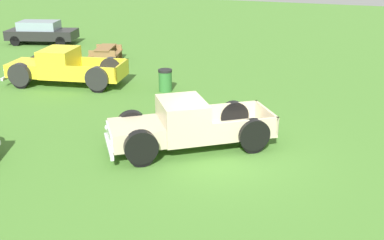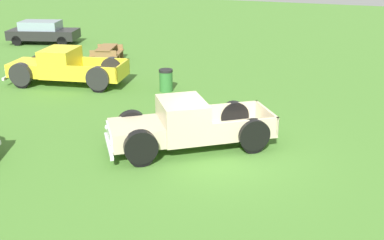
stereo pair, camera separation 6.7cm
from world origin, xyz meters
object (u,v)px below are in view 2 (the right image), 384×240
object	(u,v)px
picnic_table	(107,52)
trash_can	(166,80)
pickup_truck_behind_left	(60,67)
pickup_truck_foreground	(180,126)
sedan_distant_a	(43,32)

from	to	relation	value
picnic_table	trash_can	bearing A→B (deg)	-126.73
pickup_truck_behind_left	picnic_table	bearing A→B (deg)	4.21
trash_can	picnic_table	bearing A→B (deg)	53.27
pickup_truck_behind_left	picnic_table	xyz separation A→B (m)	(4.56, 0.34, -0.27)
pickup_truck_behind_left	trash_can	size ratio (longest dim) A/B	5.81
pickup_truck_foreground	trash_can	xyz separation A→B (m)	(5.30, 2.84, -0.26)
pickup_truck_foreground	trash_can	size ratio (longest dim) A/B	5.38
pickup_truck_behind_left	picnic_table	size ratio (longest dim) A/B	2.56
sedan_distant_a	picnic_table	size ratio (longest dim) A/B	2.12
trash_can	pickup_truck_behind_left	bearing A→B (deg)	98.10
pickup_truck_behind_left	sedan_distant_a	distance (m)	9.81
pickup_truck_foreground	pickup_truck_behind_left	world-z (taller)	pickup_truck_behind_left
pickup_truck_behind_left	pickup_truck_foreground	bearing A→B (deg)	-120.93
sedan_distant_a	picnic_table	bearing A→B (deg)	-113.47
sedan_distant_a	trash_can	distance (m)	13.20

